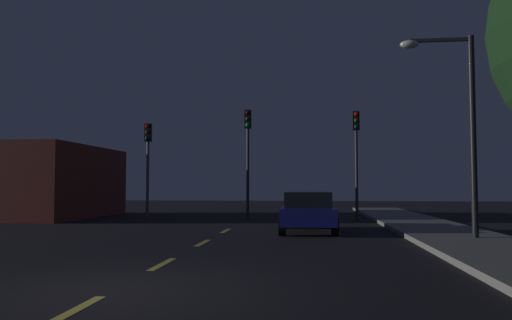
{
  "coord_description": "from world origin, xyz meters",
  "views": [
    {
      "loc": [
        3.08,
        -7.35,
        1.63
      ],
      "look_at": [
        0.47,
        15.96,
        2.89
      ],
      "focal_mm": 34.08,
      "sensor_mm": 36.0,
      "label": 1
    }
  ],
  "objects_px": {
    "traffic_signal_center": "(248,143)",
    "street_lamp_right": "(459,114)",
    "traffic_signal_left": "(148,152)",
    "traffic_signal_right": "(356,144)",
    "car_stopped_ahead": "(308,212)"
  },
  "relations": [
    {
      "from": "traffic_signal_left",
      "to": "traffic_signal_center",
      "type": "relative_size",
      "value": 0.89
    },
    {
      "from": "traffic_signal_left",
      "to": "car_stopped_ahead",
      "type": "relative_size",
      "value": 1.19
    },
    {
      "from": "traffic_signal_right",
      "to": "car_stopped_ahead",
      "type": "relative_size",
      "value": 1.3
    },
    {
      "from": "traffic_signal_center",
      "to": "car_stopped_ahead",
      "type": "bearing_deg",
      "value": -63.89
    },
    {
      "from": "street_lamp_right",
      "to": "traffic_signal_left",
      "type": "bearing_deg",
      "value": 145.04
    },
    {
      "from": "traffic_signal_left",
      "to": "traffic_signal_right",
      "type": "distance_m",
      "value": 10.22
    },
    {
      "from": "traffic_signal_center",
      "to": "street_lamp_right",
      "type": "bearing_deg",
      "value": -49.65
    },
    {
      "from": "traffic_signal_left",
      "to": "car_stopped_ahead",
      "type": "bearing_deg",
      "value": -36.85
    },
    {
      "from": "traffic_signal_left",
      "to": "traffic_signal_center",
      "type": "xyz_separation_m",
      "value": [
        5.02,
        0.0,
        0.38
      ]
    },
    {
      "from": "car_stopped_ahead",
      "to": "street_lamp_right",
      "type": "relative_size",
      "value": 0.66
    },
    {
      "from": "street_lamp_right",
      "to": "traffic_signal_right",
      "type": "bearing_deg",
      "value": 104.0
    },
    {
      "from": "traffic_signal_center",
      "to": "traffic_signal_left",
      "type": "bearing_deg",
      "value": -179.99
    },
    {
      "from": "traffic_signal_left",
      "to": "traffic_signal_right",
      "type": "xyz_separation_m",
      "value": [
        10.21,
        0.0,
        0.28
      ]
    },
    {
      "from": "traffic_signal_right",
      "to": "street_lamp_right",
      "type": "xyz_separation_m",
      "value": [
        2.16,
        -8.65,
        0.12
      ]
    },
    {
      "from": "traffic_signal_left",
      "to": "street_lamp_right",
      "type": "distance_m",
      "value": 15.1
    }
  ]
}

